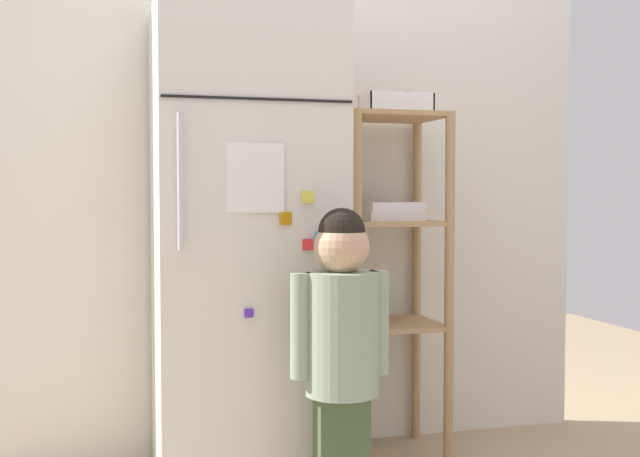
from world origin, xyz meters
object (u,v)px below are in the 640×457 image
Objects in this scene: refrigerator at (245,244)px; fruit_bin at (400,104)px; pantry_shelf_unit at (388,249)px; child_standing at (340,332)px.

refrigerator reaches higher than fruit_bin.
fruit_bin is at bearing 6.97° from pantry_shelf_unit.
child_standing is 0.74× the size of pantry_shelf_unit.
refrigerator is at bearing -169.60° from fruit_bin.
child_standing is at bearing -126.22° from fruit_bin.
refrigerator is 0.80m from fruit_bin.
pantry_shelf_unit is at bearing 10.68° from refrigerator.
pantry_shelf_unit is 5.10× the size of fruit_bin.
pantry_shelf_unit is (0.56, 0.11, -0.03)m from refrigerator.
fruit_bin is (0.40, 0.54, 0.75)m from child_standing.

